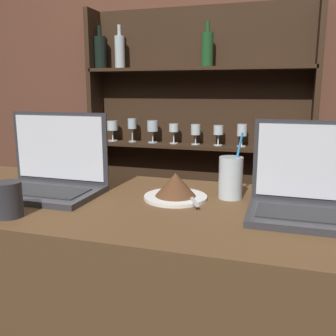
{
  "coord_description": "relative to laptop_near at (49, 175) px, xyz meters",
  "views": [
    {
      "loc": [
        0.44,
        -0.68,
        1.36
      ],
      "look_at": [
        0.12,
        0.34,
        1.14
      ],
      "focal_mm": 40.0,
      "sensor_mm": 36.0,
      "label": 1
    }
  ],
  "objects": [
    {
      "name": "laptop_near",
      "position": [
        0.0,
        0.0,
        0.0
      ],
      "size": [
        0.35,
        0.23,
        0.25
      ],
      "color": "#333338",
      "rests_on": "bar_counter"
    },
    {
      "name": "back_shelf",
      "position": [
        0.18,
        1.28,
        -0.12
      ],
      "size": [
        1.38,
        0.18,
        1.85
      ],
      "color": "#332114",
      "rests_on": "ground_plane"
    },
    {
      "name": "laptop_far",
      "position": [
        0.79,
        0.01,
        -0.0
      ],
      "size": [
        0.31,
        0.22,
        0.24
      ],
      "color": "#333338",
      "rests_on": "bar_counter"
    },
    {
      "name": "water_glass",
      "position": [
        0.57,
        0.11,
        0.01
      ],
      "size": [
        0.07,
        0.07,
        0.2
      ],
      "color": "silver",
      "rests_on": "bar_counter"
    },
    {
      "name": "back_wall",
      "position": [
        0.27,
        1.35,
        0.26
      ],
      "size": [
        7.0,
        0.06,
        2.7
      ],
      "color": "brown",
      "rests_on": "ground_plane"
    },
    {
      "name": "coffee_cup",
      "position": [
        0.04,
        -0.24,
        -0.01
      ],
      "size": [
        0.07,
        0.07,
        0.09
      ],
      "color": "#2D2D33",
      "rests_on": "bar_counter"
    },
    {
      "name": "cake_plate",
      "position": [
        0.41,
        0.05,
        -0.02
      ],
      "size": [
        0.19,
        0.19,
        0.08
      ],
      "color": "white",
      "rests_on": "bar_counter"
    }
  ]
}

